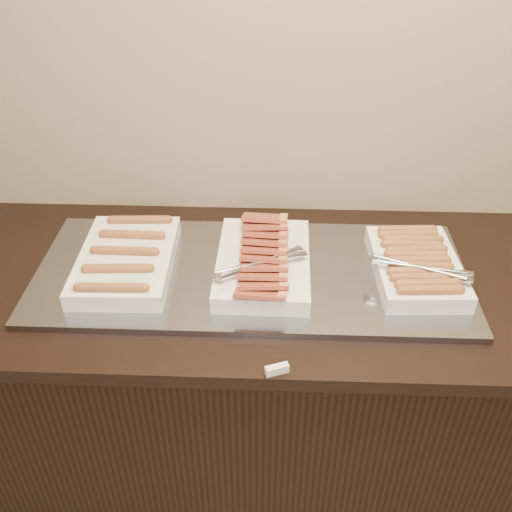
# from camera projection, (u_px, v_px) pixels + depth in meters

# --- Properties ---
(counter) EXTENTS (2.06, 0.76, 0.90)m
(counter) POSITION_uv_depth(u_px,v_px,m) (261.00, 384.00, 1.87)
(counter) COLOR black
(counter) RESTS_ON ground
(warming_tray) EXTENTS (1.20, 0.50, 0.02)m
(warming_tray) POSITION_uv_depth(u_px,v_px,m) (251.00, 273.00, 1.60)
(warming_tray) COLOR gray
(warming_tray) RESTS_ON counter
(dish_left) EXTENTS (0.26, 0.39, 0.07)m
(dish_left) POSITION_uv_depth(u_px,v_px,m) (127.00, 259.00, 1.59)
(dish_left) COLOR silver
(dish_left) RESTS_ON warming_tray
(dish_center) EXTENTS (0.27, 0.41, 0.10)m
(dish_center) POSITION_uv_depth(u_px,v_px,m) (263.00, 261.00, 1.57)
(dish_center) COLOR silver
(dish_center) RESTS_ON warming_tray
(dish_right) EXTENTS (0.27, 0.35, 0.08)m
(dish_right) POSITION_uv_depth(u_px,v_px,m) (416.00, 265.00, 1.56)
(dish_right) COLOR silver
(dish_right) RESTS_ON warming_tray
(label_holder) EXTENTS (0.06, 0.03, 0.02)m
(label_holder) POSITION_uv_depth(u_px,v_px,m) (277.00, 369.00, 1.31)
(label_holder) COLOR silver
(label_holder) RESTS_ON counter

